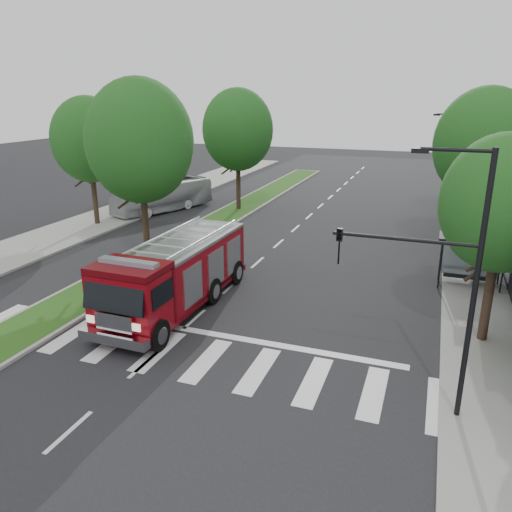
# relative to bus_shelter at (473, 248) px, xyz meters

# --- Properties ---
(ground) EXTENTS (140.00, 140.00, 0.00)m
(ground) POSITION_rel_bus_shelter_xyz_m (-11.20, -8.15, -2.04)
(ground) COLOR black
(ground) RESTS_ON ground
(sidewalk_right) EXTENTS (5.00, 80.00, 0.15)m
(sidewalk_right) POSITION_rel_bus_shelter_xyz_m (1.30, 1.85, -1.96)
(sidewalk_right) COLOR gray
(sidewalk_right) RESTS_ON ground
(sidewalk_left) EXTENTS (5.00, 80.00, 0.15)m
(sidewalk_left) POSITION_rel_bus_shelter_xyz_m (-25.70, 1.85, -1.96)
(sidewalk_left) COLOR gray
(sidewalk_left) RESTS_ON ground
(median) EXTENTS (3.00, 50.00, 0.15)m
(median) POSITION_rel_bus_shelter_xyz_m (-17.20, 9.85, -1.96)
(median) COLOR gray
(median) RESTS_ON ground
(bus_shelter) EXTENTS (3.20, 1.60, 2.61)m
(bus_shelter) POSITION_rel_bus_shelter_xyz_m (0.00, 0.00, 0.00)
(bus_shelter) COLOR black
(bus_shelter) RESTS_ON ground
(tree_right_near) EXTENTS (4.40, 4.40, 8.05)m
(tree_right_near) POSITION_rel_bus_shelter_xyz_m (0.30, -6.15, 3.47)
(tree_right_near) COLOR black
(tree_right_near) RESTS_ON ground
(tree_right_mid) EXTENTS (5.60, 5.60, 9.72)m
(tree_right_mid) POSITION_rel_bus_shelter_xyz_m (0.30, 5.85, 4.45)
(tree_right_mid) COLOR black
(tree_right_mid) RESTS_ON ground
(tree_right_far) EXTENTS (5.00, 5.00, 8.73)m
(tree_right_far) POSITION_rel_bus_shelter_xyz_m (0.30, 15.85, 3.80)
(tree_right_far) COLOR black
(tree_right_far) RESTS_ON ground
(tree_median_near) EXTENTS (5.80, 5.80, 10.16)m
(tree_median_near) POSITION_rel_bus_shelter_xyz_m (-17.20, -2.15, 4.77)
(tree_median_near) COLOR black
(tree_median_near) RESTS_ON ground
(tree_median_far) EXTENTS (5.60, 5.60, 9.72)m
(tree_median_far) POSITION_rel_bus_shelter_xyz_m (-17.20, 11.85, 4.45)
(tree_median_far) COLOR black
(tree_median_far) RESTS_ON ground
(tree_left_mid) EXTENTS (5.20, 5.20, 9.16)m
(tree_left_mid) POSITION_rel_bus_shelter_xyz_m (-25.20, 3.85, 4.12)
(tree_left_mid) COLOR black
(tree_left_mid) RESTS_ON ground
(streetlight_right_near) EXTENTS (4.08, 0.22, 8.00)m
(streetlight_right_near) POSITION_rel_bus_shelter_xyz_m (-1.59, -11.65, 2.63)
(streetlight_right_near) COLOR black
(streetlight_right_near) RESTS_ON ground
(streetlight_right_far) EXTENTS (2.11, 0.20, 8.00)m
(streetlight_right_far) POSITION_rel_bus_shelter_xyz_m (-0.85, 11.85, 2.44)
(streetlight_right_far) COLOR black
(streetlight_right_far) RESTS_ON ground
(fire_engine) EXTENTS (3.12, 9.69, 3.34)m
(fire_engine) POSITION_rel_bus_shelter_xyz_m (-12.50, -7.27, -0.44)
(fire_engine) COLOR #4E0409
(fire_engine) RESTS_ON ground
(city_bus) EXTENTS (5.27, 9.20, 2.52)m
(city_bus) POSITION_rel_bus_shelter_xyz_m (-22.91, 9.59, -0.78)
(city_bus) COLOR #B8B9BD
(city_bus) RESTS_ON ground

